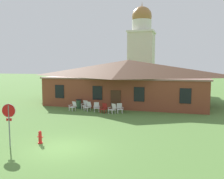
{
  "coord_description": "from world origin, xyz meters",
  "views": [
    {
      "loc": [
        6.54,
        -11.97,
        4.76
      ],
      "look_at": [
        0.7,
        7.81,
        2.65
      ],
      "focal_mm": 38.43,
      "sensor_mm": 36.0,
      "label": 1
    }
  ],
  "objects_px": {
    "lawn_chair_near_door": "(85,105)",
    "lawn_chair_left_end": "(88,106)",
    "lawn_chair_under_eave": "(120,108)",
    "fire_hydrant": "(40,137)",
    "lawn_chair_right_end": "(104,108)",
    "lawn_chair_far_side": "(113,108)",
    "lawn_chair_middle": "(97,107)",
    "trash_bin": "(79,104)",
    "lawn_chair_by_porch": "(73,106)",
    "stop_sign": "(9,116)"
  },
  "relations": [
    {
      "from": "lawn_chair_middle",
      "to": "lawn_chair_right_end",
      "type": "xyz_separation_m",
      "value": [
        0.94,
        -0.44,
        0.0
      ]
    },
    {
      "from": "lawn_chair_right_end",
      "to": "fire_hydrant",
      "type": "height_order",
      "value": "lawn_chair_right_end"
    },
    {
      "from": "lawn_chair_left_end",
      "to": "fire_hydrant",
      "type": "xyz_separation_m",
      "value": [
        1.15,
        -10.52,
        -0.12
      ]
    },
    {
      "from": "lawn_chair_left_end",
      "to": "lawn_chair_right_end",
      "type": "distance_m",
      "value": 1.98
    },
    {
      "from": "stop_sign",
      "to": "trash_bin",
      "type": "bearing_deg",
      "value": 96.06
    },
    {
      "from": "lawn_chair_right_end",
      "to": "fire_hydrant",
      "type": "bearing_deg",
      "value": -94.35
    },
    {
      "from": "stop_sign",
      "to": "lawn_chair_left_end",
      "type": "xyz_separation_m",
      "value": [
        0.23,
        11.51,
        -1.3
      ]
    },
    {
      "from": "lawn_chair_far_side",
      "to": "trash_bin",
      "type": "height_order",
      "value": "trash_bin"
    },
    {
      "from": "lawn_chair_right_end",
      "to": "lawn_chair_under_eave",
      "type": "relative_size",
      "value": 1.0
    },
    {
      "from": "lawn_chair_by_porch",
      "to": "lawn_chair_right_end",
      "type": "relative_size",
      "value": 1.0
    },
    {
      "from": "lawn_chair_right_end",
      "to": "lawn_chair_left_end",
      "type": "bearing_deg",
      "value": 165.47
    },
    {
      "from": "stop_sign",
      "to": "lawn_chair_under_eave",
      "type": "height_order",
      "value": "stop_sign"
    },
    {
      "from": "lawn_chair_under_eave",
      "to": "trash_bin",
      "type": "distance_m",
      "value": 5.14
    },
    {
      "from": "lawn_chair_left_end",
      "to": "lawn_chair_middle",
      "type": "distance_m",
      "value": 0.98
    },
    {
      "from": "fire_hydrant",
      "to": "lawn_chair_middle",
      "type": "bearing_deg",
      "value": 90.96
    },
    {
      "from": "lawn_chair_near_door",
      "to": "lawn_chair_far_side",
      "type": "relative_size",
      "value": 1.0
    },
    {
      "from": "lawn_chair_near_door",
      "to": "fire_hydrant",
      "type": "height_order",
      "value": "lawn_chair_near_door"
    },
    {
      "from": "lawn_chair_by_porch",
      "to": "lawn_chair_right_end",
      "type": "xyz_separation_m",
      "value": [
        3.46,
        -0.21,
        0.0
      ]
    },
    {
      "from": "lawn_chair_middle",
      "to": "trash_bin",
      "type": "relative_size",
      "value": 0.98
    },
    {
      "from": "lawn_chair_near_door",
      "to": "lawn_chair_far_side",
      "type": "height_order",
      "value": "same"
    },
    {
      "from": "lawn_chair_right_end",
      "to": "trash_bin",
      "type": "relative_size",
      "value": 0.98
    },
    {
      "from": "lawn_chair_left_end",
      "to": "lawn_chair_under_eave",
      "type": "relative_size",
      "value": 1.0
    },
    {
      "from": "lawn_chair_near_door",
      "to": "lawn_chair_under_eave",
      "type": "xyz_separation_m",
      "value": [
        4.1,
        -0.87,
        0.0
      ]
    },
    {
      "from": "lawn_chair_left_end",
      "to": "lawn_chair_far_side",
      "type": "relative_size",
      "value": 1.0
    },
    {
      "from": "lawn_chair_by_porch",
      "to": "lawn_chair_left_end",
      "type": "xyz_separation_m",
      "value": [
        1.55,
        0.29,
        0.0
      ]
    },
    {
      "from": "trash_bin",
      "to": "lawn_chair_far_side",
      "type": "bearing_deg",
      "value": -20.39
    },
    {
      "from": "trash_bin",
      "to": "lawn_chair_near_door",
      "type": "bearing_deg",
      "value": -20.9
    },
    {
      "from": "lawn_chair_near_door",
      "to": "lawn_chair_left_end",
      "type": "bearing_deg",
      "value": -49.59
    },
    {
      "from": "lawn_chair_right_end",
      "to": "lawn_chair_by_porch",
      "type": "bearing_deg",
      "value": 176.52
    },
    {
      "from": "lawn_chair_left_end",
      "to": "fire_hydrant",
      "type": "relative_size",
      "value": 1.21
    },
    {
      "from": "fire_hydrant",
      "to": "lawn_chair_right_end",
      "type": "bearing_deg",
      "value": 85.65
    },
    {
      "from": "lawn_chair_right_end",
      "to": "lawn_chair_under_eave",
      "type": "height_order",
      "value": "same"
    },
    {
      "from": "lawn_chair_near_door",
      "to": "fire_hydrant",
      "type": "relative_size",
      "value": 1.21
    },
    {
      "from": "stop_sign",
      "to": "lawn_chair_right_end",
      "type": "xyz_separation_m",
      "value": [
        2.14,
        11.01,
        -1.3
      ]
    },
    {
      "from": "lawn_chair_under_eave",
      "to": "trash_bin",
      "type": "xyz_separation_m",
      "value": [
        -4.99,
        1.21,
        -0.0
      ]
    },
    {
      "from": "lawn_chair_near_door",
      "to": "lawn_chair_under_eave",
      "type": "relative_size",
      "value": 1.0
    },
    {
      "from": "stop_sign",
      "to": "lawn_chair_under_eave",
      "type": "bearing_deg",
      "value": 72.29
    },
    {
      "from": "lawn_chair_under_eave",
      "to": "fire_hydrant",
      "type": "height_order",
      "value": "lawn_chair_under_eave"
    },
    {
      "from": "lawn_chair_near_door",
      "to": "lawn_chair_left_end",
      "type": "height_order",
      "value": "same"
    },
    {
      "from": "fire_hydrant",
      "to": "lawn_chair_under_eave",
      "type": "bearing_deg",
      "value": 77.71
    },
    {
      "from": "lawn_chair_by_porch",
      "to": "lawn_chair_under_eave",
      "type": "bearing_deg",
      "value": 2.42
    },
    {
      "from": "lawn_chair_near_door",
      "to": "lawn_chair_under_eave",
      "type": "distance_m",
      "value": 4.19
    },
    {
      "from": "lawn_chair_under_eave",
      "to": "fire_hydrant",
      "type": "xyz_separation_m",
      "value": [
        -2.28,
        -10.44,
        -0.12
      ]
    },
    {
      "from": "lawn_chair_left_end",
      "to": "trash_bin",
      "type": "distance_m",
      "value": 1.94
    },
    {
      "from": "lawn_chair_under_eave",
      "to": "lawn_chair_far_side",
      "type": "bearing_deg",
      "value": -143.95
    },
    {
      "from": "lawn_chair_near_door",
      "to": "trash_bin",
      "type": "height_order",
      "value": "trash_bin"
    },
    {
      "from": "lawn_chair_middle",
      "to": "lawn_chair_near_door",
      "type": "bearing_deg",
      "value": 152.66
    },
    {
      "from": "stop_sign",
      "to": "lawn_chair_near_door",
      "type": "distance_m",
      "value": 12.38
    },
    {
      "from": "lawn_chair_far_side",
      "to": "lawn_chair_by_porch",
      "type": "bearing_deg",
      "value": 177.16
    },
    {
      "from": "lawn_chair_by_porch",
      "to": "lawn_chair_right_end",
      "type": "height_order",
      "value": "same"
    }
  ]
}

